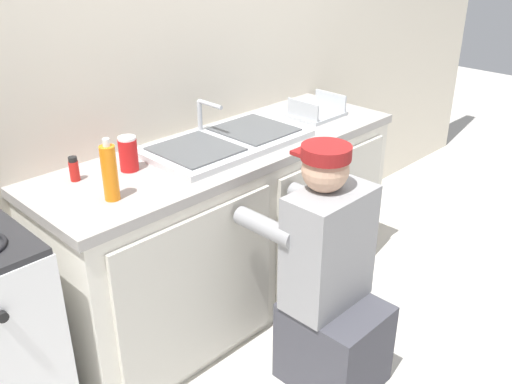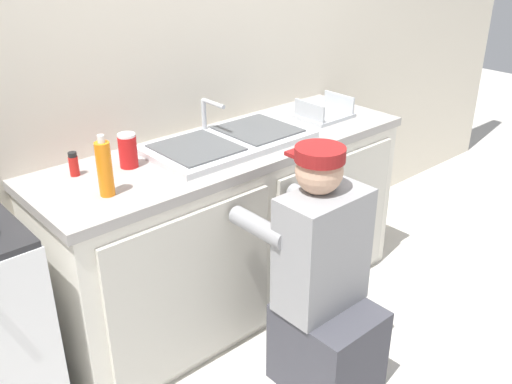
{
  "view_description": "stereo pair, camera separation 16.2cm",
  "coord_description": "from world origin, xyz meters",
  "px_view_note": "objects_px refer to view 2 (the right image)",
  "views": [
    {
      "loc": [
        -1.72,
        -1.6,
        1.9
      ],
      "look_at": [
        0.0,
        0.1,
        0.73
      ],
      "focal_mm": 40.0,
      "sensor_mm": 36.0,
      "label": 1
    },
    {
      "loc": [
        -1.61,
        -1.71,
        1.9
      ],
      "look_at": [
        0.0,
        0.1,
        0.73
      ],
      "focal_mm": 40.0,
      "sensor_mm": 36.0,
      "label": 2
    }
  ],
  "objects_px": {
    "dish_rack_tray": "(324,113)",
    "spice_bottle_red": "(74,164)",
    "sink_double_basin": "(228,141)",
    "soap_bottle_orange": "(105,168)",
    "plumber_person": "(324,293)",
    "soda_cup_red": "(128,151)"
  },
  "relations": [
    {
      "from": "soap_bottle_orange",
      "to": "soda_cup_red",
      "type": "bearing_deg",
      "value": 42.63
    },
    {
      "from": "dish_rack_tray",
      "to": "spice_bottle_red",
      "type": "bearing_deg",
      "value": 172.6
    },
    {
      "from": "sink_double_basin",
      "to": "plumber_person",
      "type": "distance_m",
      "value": 0.86
    },
    {
      "from": "plumber_person",
      "to": "dish_rack_tray",
      "type": "relative_size",
      "value": 3.94
    },
    {
      "from": "plumber_person",
      "to": "sink_double_basin",
      "type": "bearing_deg",
      "value": 84.18
    },
    {
      "from": "soda_cup_red",
      "to": "dish_rack_tray",
      "type": "height_order",
      "value": "soda_cup_red"
    },
    {
      "from": "dish_rack_tray",
      "to": "sink_double_basin",
      "type": "bearing_deg",
      "value": 177.3
    },
    {
      "from": "soda_cup_red",
      "to": "spice_bottle_red",
      "type": "relative_size",
      "value": 1.45
    },
    {
      "from": "soda_cup_red",
      "to": "spice_bottle_red",
      "type": "height_order",
      "value": "soda_cup_red"
    },
    {
      "from": "soap_bottle_orange",
      "to": "plumber_person",
      "type": "bearing_deg",
      "value": -43.63
    },
    {
      "from": "sink_double_basin",
      "to": "dish_rack_tray",
      "type": "height_order",
      "value": "sink_double_basin"
    },
    {
      "from": "sink_double_basin",
      "to": "soap_bottle_orange",
      "type": "xyz_separation_m",
      "value": [
        -0.7,
        -0.11,
        0.09
      ]
    },
    {
      "from": "spice_bottle_red",
      "to": "dish_rack_tray",
      "type": "height_order",
      "value": "dish_rack_tray"
    },
    {
      "from": "sink_double_basin",
      "to": "spice_bottle_red",
      "type": "bearing_deg",
      "value": 168.42
    },
    {
      "from": "sink_double_basin",
      "to": "soda_cup_red",
      "type": "distance_m",
      "value": 0.5
    },
    {
      "from": "soda_cup_red",
      "to": "spice_bottle_red",
      "type": "bearing_deg",
      "value": 162.62
    },
    {
      "from": "soda_cup_red",
      "to": "dish_rack_tray",
      "type": "bearing_deg",
      "value": -5.4
    },
    {
      "from": "sink_double_basin",
      "to": "soda_cup_red",
      "type": "relative_size",
      "value": 5.26
    },
    {
      "from": "dish_rack_tray",
      "to": "soap_bottle_orange",
      "type": "height_order",
      "value": "soap_bottle_orange"
    },
    {
      "from": "soda_cup_red",
      "to": "sink_double_basin",
      "type": "bearing_deg",
      "value": -8.91
    },
    {
      "from": "dish_rack_tray",
      "to": "soap_bottle_orange",
      "type": "xyz_separation_m",
      "value": [
        -1.35,
        -0.08,
        0.09
      ]
    },
    {
      "from": "plumber_person",
      "to": "soda_cup_red",
      "type": "bearing_deg",
      "value": 117.98
    }
  ]
}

